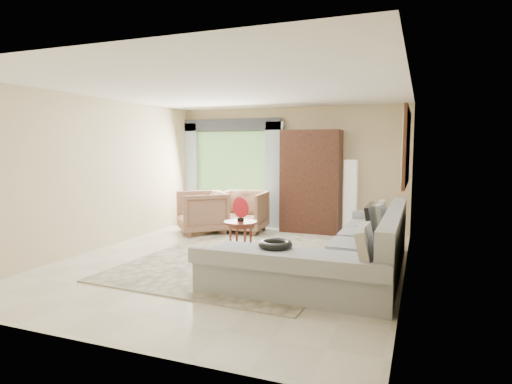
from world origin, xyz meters
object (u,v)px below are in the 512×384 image
at_px(sectional_sofa, 348,257).
at_px(armoire, 311,181).
at_px(floor_lamp, 350,197).
at_px(tv_screen, 372,222).
at_px(armchair_right, 242,212).
at_px(coffee_table, 241,237).
at_px(potted_plant, 196,211).
at_px(armchair_left, 202,212).

bearing_deg(sectional_sofa, armoire, 113.06).
bearing_deg(armoire, floor_lamp, 4.29).
relative_size(tv_screen, armchair_right, 0.79).
relative_size(sectional_sofa, tv_screen, 4.68).
distance_m(coffee_table, floor_lamp, 2.76).
height_order(armoire, floor_lamp, armoire).
bearing_deg(potted_plant, sectional_sofa, -36.09).
xyz_separation_m(sectional_sofa, floor_lamp, (-0.43, 2.96, 0.47)).
distance_m(coffee_table, armoire, 2.46).
xyz_separation_m(tv_screen, armchair_right, (-2.80, 1.96, -0.29)).
xyz_separation_m(tv_screen, coffee_table, (-2.11, 0.28, -0.43)).
bearing_deg(tv_screen, floor_lamp, 105.08).
distance_m(armchair_right, potted_plant, 1.50).
distance_m(tv_screen, potted_plant, 4.90).
xyz_separation_m(armchair_right, potted_plant, (-1.39, 0.54, -0.14)).
xyz_separation_m(armchair_left, armchair_right, (0.74, 0.37, -0.00)).
relative_size(coffee_table, floor_lamp, 0.36).
height_order(armchair_left, armchair_right, armchair_left).
bearing_deg(coffee_table, floor_lamp, 58.64).
xyz_separation_m(armchair_right, floor_lamp, (2.10, 0.63, 0.32)).
bearing_deg(floor_lamp, coffee_table, -121.36).
bearing_deg(coffee_table, sectional_sofa, -19.07).
xyz_separation_m(tv_screen, armchair_left, (-3.54, 1.59, -0.29)).
height_order(tv_screen, armchair_left, tv_screen).
distance_m(tv_screen, armchair_right, 3.43).
distance_m(potted_plant, floor_lamp, 3.52).
xyz_separation_m(coffee_table, armchair_right, (-0.69, 1.68, 0.14)).
bearing_deg(armchair_right, coffee_table, -72.16).
distance_m(sectional_sofa, coffee_table, 1.95).
xyz_separation_m(armchair_right, armoire, (1.30, 0.57, 0.62)).
height_order(coffee_table, floor_lamp, floor_lamp).
relative_size(sectional_sofa, armchair_right, 3.68).
bearing_deg(tv_screen, sectional_sofa, -126.58).
bearing_deg(potted_plant, armchair_left, -54.52).
xyz_separation_m(coffee_table, armoire, (0.61, 2.26, 0.76)).
relative_size(coffee_table, potted_plant, 0.95).
bearing_deg(tv_screen, armchair_right, 144.98).
bearing_deg(armchair_right, armoire, 19.44).
distance_m(coffee_table, armchair_left, 1.94).
height_order(sectional_sofa, tv_screen, tv_screen).
height_order(sectional_sofa, floor_lamp, floor_lamp).
distance_m(coffee_table, potted_plant, 3.04).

